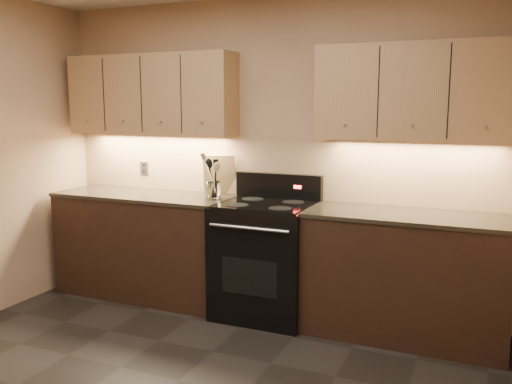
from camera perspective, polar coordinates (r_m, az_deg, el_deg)
wall_back at (r=4.61m, az=1.67°, el=4.03°), size 4.00×0.04×2.60m
counter_left at (r=5.01m, az=-11.50°, el=-5.43°), size 1.62×0.62×0.93m
counter_right at (r=4.19m, az=15.38°, el=-8.47°), size 1.46×0.62×0.93m
stove at (r=4.44m, az=1.05°, el=-6.95°), size 0.76×0.68×1.14m
upper_cab_left at (r=4.98m, az=-10.99°, el=10.01°), size 1.60×0.30×0.70m
upper_cab_right at (r=4.15m, az=16.46°, el=10.03°), size 1.44×0.30×0.70m
outlet_plate at (r=5.24m, az=-11.69°, el=2.48°), size 0.08×0.01×0.12m
utensil_crock at (r=4.57m, az=-4.51°, el=0.18°), size 0.16×0.16×0.15m
cutting_board at (r=4.79m, az=-3.88°, el=1.84°), size 0.29×0.17×0.35m
wooden_spoon at (r=4.57m, az=-4.78°, el=1.33°), size 0.12×0.09×0.30m
black_spoon at (r=4.59m, az=-4.51°, el=1.53°), size 0.09×0.11×0.33m
black_turner at (r=4.54m, az=-4.35°, el=1.52°), size 0.10×0.13×0.33m
steel_spatula at (r=4.54m, az=-4.14°, el=1.97°), size 0.20×0.16×0.41m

